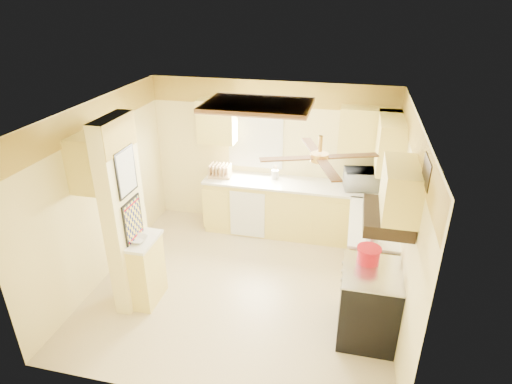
% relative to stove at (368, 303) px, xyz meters
% --- Properties ---
extents(floor, '(4.00, 4.00, 0.00)m').
position_rel_stove_xyz_m(floor, '(-1.67, 0.55, -0.46)').
color(floor, beige).
rests_on(floor, ground).
extents(ceiling, '(4.00, 4.00, 0.00)m').
position_rel_stove_xyz_m(ceiling, '(-1.67, 0.55, 2.04)').
color(ceiling, white).
rests_on(ceiling, wall_back).
extents(wall_back, '(4.00, 0.00, 4.00)m').
position_rel_stove_xyz_m(wall_back, '(-1.67, 2.45, 0.79)').
color(wall_back, '#FAE799').
rests_on(wall_back, floor).
extents(wall_front, '(4.00, 0.00, 4.00)m').
position_rel_stove_xyz_m(wall_front, '(-1.67, -1.35, 0.79)').
color(wall_front, '#FAE799').
rests_on(wall_front, floor).
extents(wall_left, '(0.00, 3.80, 3.80)m').
position_rel_stove_xyz_m(wall_left, '(-3.67, 0.55, 0.79)').
color(wall_left, '#FAE799').
rests_on(wall_left, floor).
extents(wall_right, '(0.00, 3.80, 3.80)m').
position_rel_stove_xyz_m(wall_right, '(0.33, 0.55, 0.79)').
color(wall_right, '#FAE799').
rests_on(wall_right, floor).
extents(wallpaper_border, '(4.00, 0.02, 0.40)m').
position_rel_stove_xyz_m(wallpaper_border, '(-1.67, 2.43, 1.84)').
color(wallpaper_border, '#FCDD4A').
rests_on(wallpaper_border, wall_back).
extents(partition_column, '(0.20, 0.70, 2.50)m').
position_rel_stove_xyz_m(partition_column, '(-3.02, 0.00, 0.79)').
color(partition_column, '#FAE799').
rests_on(partition_column, floor).
extents(partition_ledge, '(0.25, 0.55, 0.90)m').
position_rel_stove_xyz_m(partition_ledge, '(-2.80, 0.00, -0.01)').
color(partition_ledge, '#FFEB67').
rests_on(partition_ledge, floor).
extents(ledge_top, '(0.28, 0.58, 0.04)m').
position_rel_stove_xyz_m(ledge_top, '(-2.80, 0.00, 0.46)').
color(ledge_top, silver).
rests_on(ledge_top, partition_ledge).
extents(lower_cabinets_back, '(3.00, 0.60, 0.90)m').
position_rel_stove_xyz_m(lower_cabinets_back, '(-1.17, 2.15, -0.01)').
color(lower_cabinets_back, '#FFEB67').
rests_on(lower_cabinets_back, floor).
extents(lower_cabinets_right, '(0.60, 1.40, 0.90)m').
position_rel_stove_xyz_m(lower_cabinets_right, '(0.03, 1.15, -0.01)').
color(lower_cabinets_right, '#FFEB67').
rests_on(lower_cabinets_right, floor).
extents(countertop_back, '(3.04, 0.64, 0.04)m').
position_rel_stove_xyz_m(countertop_back, '(-1.17, 2.14, 0.46)').
color(countertop_back, silver).
rests_on(countertop_back, lower_cabinets_back).
extents(countertop_right, '(0.64, 1.44, 0.04)m').
position_rel_stove_xyz_m(countertop_right, '(0.02, 1.15, 0.46)').
color(countertop_right, silver).
rests_on(countertop_right, lower_cabinets_right).
extents(dishwasher_panel, '(0.58, 0.02, 0.80)m').
position_rel_stove_xyz_m(dishwasher_panel, '(-1.92, 1.84, -0.03)').
color(dishwasher_panel, white).
rests_on(dishwasher_panel, lower_cabinets_back).
extents(window, '(0.92, 0.02, 1.02)m').
position_rel_stove_xyz_m(window, '(-1.92, 2.44, 1.09)').
color(window, white).
rests_on(window, wall_back).
extents(upper_cab_back_left, '(0.60, 0.35, 0.70)m').
position_rel_stove_xyz_m(upper_cab_back_left, '(-2.52, 2.27, 1.39)').
color(upper_cab_back_left, '#FFEB67').
rests_on(upper_cab_back_left, wall_back).
extents(upper_cab_back_right, '(0.90, 0.35, 0.70)m').
position_rel_stove_xyz_m(upper_cab_back_right, '(-0.12, 2.27, 1.39)').
color(upper_cab_back_right, '#FFEB67').
rests_on(upper_cab_back_right, wall_back).
extents(upper_cab_right, '(0.35, 1.00, 0.70)m').
position_rel_stove_xyz_m(upper_cab_right, '(0.16, 1.80, 1.39)').
color(upper_cab_right, '#FFEB67').
rests_on(upper_cab_right, wall_right).
extents(upper_cab_left_wall, '(0.35, 0.75, 0.70)m').
position_rel_stove_xyz_m(upper_cab_left_wall, '(-3.49, 0.30, 1.39)').
color(upper_cab_left_wall, '#FFEB67').
rests_on(upper_cab_left_wall, wall_left).
extents(upper_cab_over_stove, '(0.35, 0.76, 0.52)m').
position_rel_stove_xyz_m(upper_cab_over_stove, '(0.16, 0.00, 1.49)').
color(upper_cab_over_stove, '#FFEB67').
rests_on(upper_cab_over_stove, wall_right).
extents(stove, '(0.68, 0.77, 0.92)m').
position_rel_stove_xyz_m(stove, '(0.00, 0.00, 0.00)').
color(stove, black).
rests_on(stove, floor).
extents(range_hood, '(0.50, 0.76, 0.14)m').
position_rel_stove_xyz_m(range_hood, '(0.07, 0.00, 1.16)').
color(range_hood, black).
rests_on(range_hood, upper_cab_over_stove).
extents(poster_menu, '(0.02, 0.42, 0.57)m').
position_rel_stove_xyz_m(poster_menu, '(-2.91, 0.00, 1.39)').
color(poster_menu, black).
rests_on(poster_menu, partition_column).
extents(poster_nashville, '(0.02, 0.42, 0.57)m').
position_rel_stove_xyz_m(poster_nashville, '(-2.91, 0.00, 0.74)').
color(poster_nashville, black).
rests_on(poster_nashville, partition_column).
extents(ceiling_light_panel, '(1.35, 0.95, 0.06)m').
position_rel_stove_xyz_m(ceiling_light_panel, '(-1.57, 1.05, 2.00)').
color(ceiling_light_panel, brown).
rests_on(ceiling_light_panel, ceiling).
extents(ceiling_fan, '(1.15, 1.15, 0.26)m').
position_rel_stove_xyz_m(ceiling_fan, '(-0.67, -0.15, 1.83)').
color(ceiling_fan, gold).
rests_on(ceiling_fan, ceiling).
extents(vent_grate, '(0.02, 0.40, 0.25)m').
position_rel_stove_xyz_m(vent_grate, '(0.31, -0.35, 1.84)').
color(vent_grate, black).
rests_on(vent_grate, wall_right).
extents(microwave, '(0.61, 0.47, 0.31)m').
position_rel_stove_xyz_m(microwave, '(-0.14, 2.18, 0.63)').
color(microwave, white).
rests_on(microwave, countertop_back).
extents(bowl, '(0.26, 0.26, 0.06)m').
position_rel_stove_xyz_m(bowl, '(-2.85, -0.05, 0.51)').
color(bowl, white).
rests_on(bowl, ledge_top).
extents(dutch_oven, '(0.28, 0.28, 0.19)m').
position_rel_stove_xyz_m(dutch_oven, '(-0.06, 0.18, 0.55)').
color(dutch_oven, red).
rests_on(dutch_oven, stove).
extents(kettle, '(0.15, 0.15, 0.23)m').
position_rel_stove_xyz_m(kettle, '(-0.01, 0.58, 0.59)').
color(kettle, silver).
rests_on(kettle, countertop_right).
extents(dish_rack, '(0.39, 0.31, 0.21)m').
position_rel_stove_xyz_m(dish_rack, '(-2.46, 2.14, 0.56)').
color(dish_rack, tan).
rests_on(dish_rack, countertop_back).
extents(utensil_crock, '(0.12, 0.12, 0.23)m').
position_rel_stove_xyz_m(utensil_crock, '(-1.55, 2.25, 0.56)').
color(utensil_crock, white).
rests_on(utensil_crock, countertop_back).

